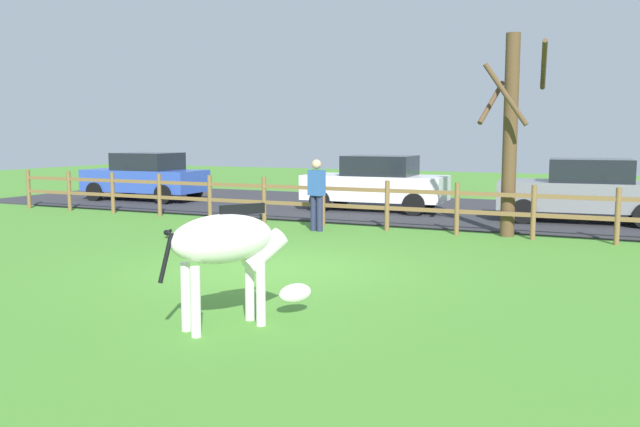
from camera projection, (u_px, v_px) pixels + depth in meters
ground_plane at (270, 269)px, 11.01m from camera, size 60.00×60.00×0.00m
parking_asphalt at (425, 210)px, 19.41m from camera, size 28.00×7.40×0.05m
paddock_fence at (354, 201)px, 15.66m from camera, size 21.12×0.11×1.15m
bare_tree at (511, 131)px, 14.25m from camera, size 1.42×1.32×4.32m
zebra at (230, 247)px, 7.57m from camera, size 1.24×1.70×1.41m
crow_on_grass at (168, 232)px, 14.22m from camera, size 0.21×0.10×0.20m
parked_car_grey at (584, 190)px, 16.45m from camera, size 4.13×2.16×1.56m
parked_car_white at (376, 183)px, 19.00m from camera, size 4.07×2.03×1.56m
parked_car_blue at (145, 176)px, 21.97m from camera, size 4.04×1.97×1.56m
visitor_near_fence at (317, 192)px, 15.21m from camera, size 0.40×0.29×1.64m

